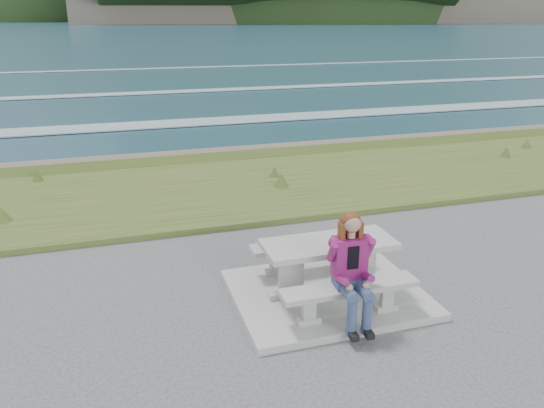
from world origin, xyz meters
name	(u,v)px	position (x,y,z in m)	size (l,w,h in m)	color
concrete_slab	(327,294)	(0.00, 0.00, 0.05)	(2.60, 2.10, 0.10)	#B0B0AB
picnic_table	(329,253)	(0.00, 0.00, 0.68)	(1.80, 0.75, 0.75)	#B0B0AB
bench_landward	(349,292)	(0.00, -0.70, 0.45)	(1.80, 0.35, 0.45)	#B0B0AB
bench_seaward	(310,248)	(0.00, 0.70, 0.45)	(1.80, 0.35, 0.45)	#B0B0AB
grass_verge	(241,190)	(0.00, 5.00, 0.00)	(160.00, 4.50, 0.22)	#334D1C
shore_drop	(216,158)	(0.00, 7.90, 0.00)	(160.00, 0.80, 2.20)	#63584A
ocean	(158,114)	(0.00, 25.09, -1.74)	(1600.00, 1600.00, 0.09)	navy
headland_range	(356,4)	(190.22, 398.19, 9.95)	(729.83, 363.95, 221.09)	#63584A
seated_woman	(353,285)	(-0.03, -0.84, 0.62)	(0.44, 0.73, 1.42)	navy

